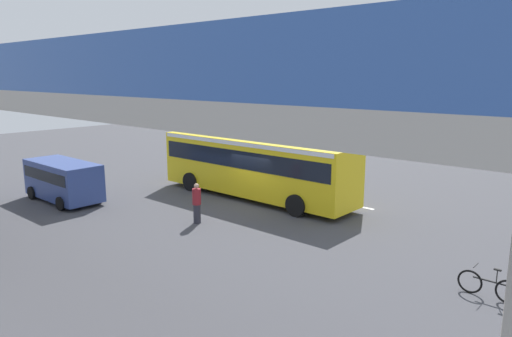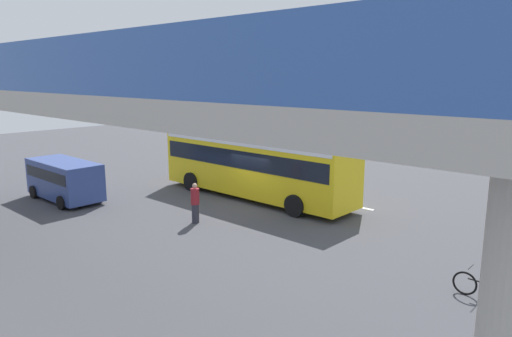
# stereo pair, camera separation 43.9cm
# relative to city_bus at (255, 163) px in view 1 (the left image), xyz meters

# --- Properties ---
(ground) EXTENTS (80.00, 80.00, 0.00)m
(ground) POSITION_rel_city_bus_xyz_m (-0.87, 0.80, -1.88)
(ground) COLOR #424247
(city_bus) EXTENTS (11.54, 2.85, 3.15)m
(city_bus) POSITION_rel_city_bus_xyz_m (0.00, 0.00, 0.00)
(city_bus) COLOR yellow
(city_bus) RESTS_ON ground
(parked_van) EXTENTS (4.80, 2.17, 2.05)m
(parked_van) POSITION_rel_city_bus_xyz_m (6.95, 7.02, -0.70)
(parked_van) COLOR #33478C
(parked_van) RESTS_ON ground
(bicycle_black) EXTENTS (1.77, 0.44, 0.96)m
(bicycle_black) POSITION_rel_city_bus_xyz_m (-12.75, 4.06, -1.51)
(bicycle_black) COLOR black
(bicycle_black) RESTS_ON ground
(pedestrian) EXTENTS (0.38, 0.38, 1.79)m
(pedestrian) POSITION_rel_city_bus_xyz_m (-1.02, 4.95, -1.00)
(pedestrian) COLOR #2D2D38
(pedestrian) RESTS_ON ground
(lane_dash_leftmost) EXTENTS (2.00, 0.20, 0.01)m
(lane_dash_leftmost) POSITION_rel_city_bus_xyz_m (-4.87, -2.13, -1.88)
(lane_dash_leftmost) COLOR silver
(lane_dash_leftmost) RESTS_ON ground
(lane_dash_left) EXTENTS (2.00, 0.20, 0.01)m
(lane_dash_left) POSITION_rel_city_bus_xyz_m (-0.87, -2.13, -1.88)
(lane_dash_left) COLOR silver
(lane_dash_left) RESTS_ON ground
(lane_dash_centre) EXTENTS (2.00, 0.20, 0.01)m
(lane_dash_centre) POSITION_rel_city_bus_xyz_m (3.13, -2.13, -1.88)
(lane_dash_centre) COLOR silver
(lane_dash_centre) RESTS_ON ground
(pedestrian_overpass) EXTENTS (30.92, 2.60, 7.15)m
(pedestrian_overpass) POSITION_rel_city_bus_xyz_m (-0.87, 12.17, 3.50)
(pedestrian_overpass) COLOR #B2ADA5
(pedestrian_overpass) RESTS_ON ground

